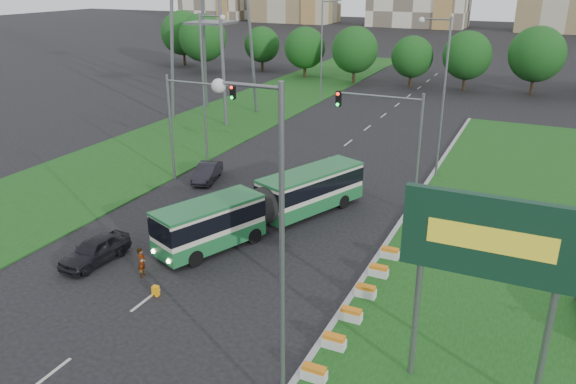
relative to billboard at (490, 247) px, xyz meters
The scene contains 16 objects.
ground 14.97m from the billboard, 153.89° to the left, with size 360.00×360.00×0.00m, color black.
grass_median 15.29m from the billboard, 86.93° to the left, with size 14.00×60.00×0.15m, color #154614.
median_kerb 16.48m from the billboard, 113.88° to the left, with size 0.30×60.00×0.18m, color #969696.
left_verge 43.75m from the billboard, 134.29° to the left, with size 12.00×110.00×0.10m, color #154614.
lane_markings 30.77m from the billboard, 120.39° to the left, with size 0.20×100.00×0.01m, color #B4B5AD, non-canonical shape.
flower_planters 8.70m from the billboard, 147.73° to the left, with size 1.10×11.50×0.60m, color silver, non-canonical shape.
billboard is the anchor object (origin of this frame).
traffic_mast_median 17.68m from the billboard, 115.03° to the left, with size 5.76×0.32×8.00m.
traffic_mast_left 27.16m from the billboard, 146.45° to the left, with size 5.76×0.32×8.00m.
street_lamps 22.11m from the billboard, 133.62° to the left, with size 36.00×60.00×12.00m, color slate, non-canonical shape.
tree_line 61.07m from the billboard, 92.11° to the left, with size 120.00×8.00×9.00m, color #124314, non-canonical shape.
articulated_bus 17.76m from the billboard, 143.87° to the left, with size 2.37×15.20×2.50m.
car_left_near 21.01m from the billboard, behind, with size 1.71×4.25×1.45m, color black.
car_left_far 27.37m from the billboard, 144.05° to the left, with size 1.40×4.03×1.33m, color black.
pedestrian 17.78m from the billboard, behind, with size 0.59×0.39×1.62m, color gray.
shopping_trolley 16.17m from the billboard, behind, with size 0.31×0.32×0.52m.
Camera 1 is at (13.20, -24.43, 14.86)m, focal length 35.00 mm.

